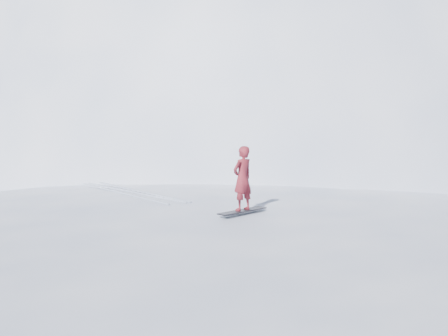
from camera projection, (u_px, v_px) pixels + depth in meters
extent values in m
plane|color=white|center=(208.00, 295.00, 13.95)|extent=(400.00, 400.00, 0.00)
ellipsoid|color=white|center=(192.00, 263.00, 17.03)|extent=(36.00, 28.00, 4.80)
ellipsoid|color=white|center=(282.00, 170.00, 47.31)|extent=(60.00, 56.00, 56.00)
ellipsoid|color=white|center=(198.00, 186.00, 36.15)|extent=(28.00, 24.00, 18.00)
ellipsoid|color=white|center=(417.00, 296.00, 13.87)|extent=(5.00, 4.50, 0.70)
ellipsoid|color=white|center=(81.00, 254.00, 18.10)|extent=(7.00, 6.30, 1.00)
ellipsoid|color=white|center=(309.00, 236.00, 20.89)|extent=(4.00, 3.60, 0.60)
cube|color=black|center=(242.00, 211.00, 13.60)|extent=(1.66, 0.68, 0.03)
imported|color=maroon|center=(243.00, 178.00, 13.51)|extent=(0.72, 0.56, 1.75)
cube|color=silver|center=(120.00, 192.00, 16.95)|extent=(1.05, 5.93, 0.04)
cube|color=silver|center=(131.00, 191.00, 17.14)|extent=(1.41, 5.86, 0.04)
cube|color=silver|center=(140.00, 191.00, 17.29)|extent=(1.11, 5.92, 0.04)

